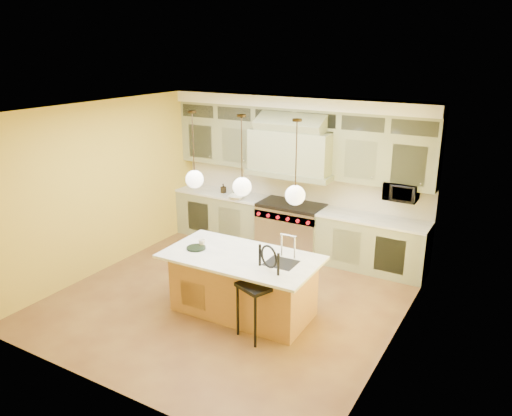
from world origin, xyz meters
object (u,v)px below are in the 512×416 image
Objects in this scene: range at (291,228)px; counter_stool at (260,286)px; kitchen_island at (243,283)px; microwave at (401,191)px.

range is 2.96m from counter_stool.
counter_stool is (0.51, -0.41, 0.26)m from kitchen_island.
range is 0.54× the size of kitchen_island.
kitchen_island is 1.75× the size of counter_stool.
range is 2.43m from kitchen_island.
kitchen_island reaches higher than counter_stool.
kitchen_island is 4.12× the size of microwave.
microwave is at bearing 3.12° from range.
kitchen_island is at bearing 162.60° from counter_stool.
kitchen_island is at bearing -121.69° from microwave.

